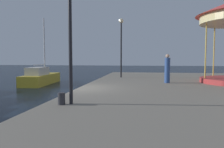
# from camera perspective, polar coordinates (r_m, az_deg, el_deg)

# --- Properties ---
(ground_plane) EXTENTS (120.00, 120.00, 0.00)m
(ground_plane) POSITION_cam_1_polar(r_m,az_deg,el_deg) (11.45, -8.98, -7.64)
(ground_plane) COLOR black
(quay_dock) EXTENTS (14.25, 25.81, 0.80)m
(quay_dock) POSITION_cam_1_polar(r_m,az_deg,el_deg) (11.50, 27.48, -5.98)
(quay_dock) COLOR gray
(quay_dock) RESTS_ON ground
(sailboat_yellow) EXTENTS (2.17, 5.58, 6.10)m
(sailboat_yellow) POSITION_cam_1_polar(r_m,az_deg,el_deg) (20.27, -18.68, -0.90)
(sailboat_yellow) COLOR gold
(sailboat_yellow) RESTS_ON ground
(lamp_post_near_edge) EXTENTS (0.36, 0.36, 4.27)m
(lamp_post_near_edge) POSITION_cam_1_polar(r_m,az_deg,el_deg) (7.36, -11.24, 14.96)
(lamp_post_near_edge) COLOR black
(lamp_post_near_edge) RESTS_ON quay_dock
(lamp_post_mid_promenade) EXTENTS (0.36, 0.36, 4.73)m
(lamp_post_mid_promenade) POSITION_cam_1_polar(r_m,az_deg,el_deg) (17.31, 2.48, 9.67)
(lamp_post_mid_promenade) COLOR black
(lamp_post_mid_promenade) RESTS_ON quay_dock
(bollard_south) EXTENTS (0.24, 0.24, 0.40)m
(bollard_south) POSITION_cam_1_polar(r_m,az_deg,el_deg) (7.30, -13.44, -6.45)
(bollard_south) COLOR #2D2D33
(bollard_south) RESTS_ON quay_dock
(person_near_carousel) EXTENTS (0.34, 0.34, 1.81)m
(person_near_carousel) POSITION_cam_1_polar(r_m,az_deg,el_deg) (13.78, 14.65, 1.20)
(person_near_carousel) COLOR #2D4C8C
(person_near_carousel) RESTS_ON quay_dock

